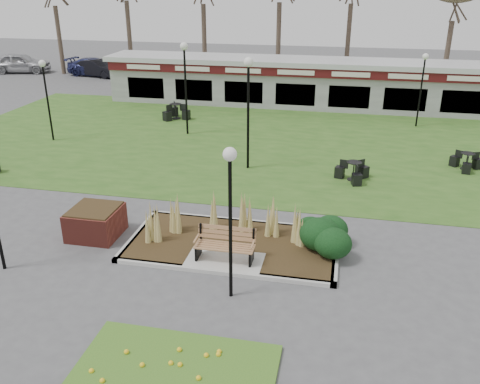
% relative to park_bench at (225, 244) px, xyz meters
% --- Properties ---
extents(ground, '(100.00, 100.00, 0.00)m').
position_rel_park_bench_xyz_m(ground, '(0.00, -0.25, -0.59)').
color(ground, '#515154').
rests_on(ground, ground).
extents(lawn, '(34.00, 16.00, 0.02)m').
position_rel_park_bench_xyz_m(lawn, '(0.00, 11.75, -0.58)').
color(lawn, '#2E5A1C').
rests_on(lawn, ground).
extents(flower_bed, '(4.20, 3.00, 0.16)m').
position_rel_park_bench_xyz_m(flower_bed, '(0.00, -4.85, -0.52)').
color(flower_bed, '#396F1F').
rests_on(flower_bed, ground).
extents(planting_bed, '(6.75, 3.40, 1.27)m').
position_rel_park_bench_xyz_m(planting_bed, '(1.27, 1.10, -0.22)').
color(planting_bed, '#372916').
rests_on(planting_bed, ground).
extents(park_bench, '(1.70, 0.66, 0.93)m').
position_rel_park_bench_xyz_m(park_bench, '(0.00, 0.00, 0.00)').
color(park_bench, '#AD7F4E').
rests_on(park_bench, ground).
extents(brick_planter, '(1.50, 1.50, 0.95)m').
position_rel_park_bench_xyz_m(brick_planter, '(-4.40, 0.75, -0.11)').
color(brick_planter, maroon).
rests_on(brick_planter, ground).
extents(food_pavilion, '(24.60, 3.40, 2.90)m').
position_rel_park_bench_xyz_m(food_pavilion, '(0.00, 19.71, 0.89)').
color(food_pavilion, gray).
rests_on(food_pavilion, ground).
extents(lamp_post_near_right, '(0.33, 0.33, 4.03)m').
position_rel_park_bench_xyz_m(lamp_post_near_right, '(0.53, -1.62, 2.35)').
color(lamp_post_near_right, black).
rests_on(lamp_post_near_right, ground).
extents(lamp_post_mid_left, '(0.39, 0.39, 4.65)m').
position_rel_park_bench_xyz_m(lamp_post_mid_left, '(-4.94, 12.15, 2.80)').
color(lamp_post_mid_left, black).
rests_on(lamp_post_mid_left, ground).
extents(lamp_post_mid_right, '(0.39, 0.39, 4.67)m').
position_rel_park_bench_xyz_m(lamp_post_mid_right, '(-0.87, 7.77, 2.82)').
color(lamp_post_mid_right, black).
rests_on(lamp_post_mid_right, ground).
extents(lamp_post_far_right, '(0.33, 0.33, 3.92)m').
position_rel_park_bench_xyz_m(lamp_post_far_right, '(6.92, 16.12, 2.27)').
color(lamp_post_far_right, black).
rests_on(lamp_post_far_right, ground).
extents(lamp_post_far_left, '(0.33, 0.33, 3.96)m').
position_rel_park_bench_xyz_m(lamp_post_far_left, '(-11.23, 9.70, 2.30)').
color(lamp_post_far_left, black).
rests_on(lamp_post_far_left, ground).
extents(bistro_set_b, '(1.46, 1.62, 0.86)m').
position_rel_park_bench_xyz_m(bistro_set_b, '(-6.49, 14.92, -0.28)').
color(bistro_set_b, black).
rests_on(bistro_set_b, ground).
extents(bistro_set_c, '(1.35, 1.28, 0.73)m').
position_rel_park_bench_xyz_m(bistro_set_c, '(8.27, 9.51, -0.33)').
color(bistro_set_c, black).
rests_on(bistro_set_c, ground).
extents(bistro_set_d, '(1.40, 1.39, 0.77)m').
position_rel_park_bench_xyz_m(bistro_set_d, '(3.56, 7.26, -0.31)').
color(bistro_set_d, black).
rests_on(bistro_set_d, ground).
extents(car_silver, '(5.16, 2.97, 1.65)m').
position_rel_park_bench_xyz_m(car_silver, '(-24.26, 26.75, 0.24)').
color(car_silver, '#A4A4A8').
rests_on(car_silver, ground).
extents(car_black, '(4.37, 2.44, 1.36)m').
position_rel_park_bench_xyz_m(car_black, '(-17.00, 26.39, 0.09)').
color(car_black, black).
rests_on(car_black, ground).
extents(car_blue, '(5.04, 2.49, 1.41)m').
position_rel_park_bench_xyz_m(car_blue, '(-17.35, 26.75, 0.12)').
color(car_blue, navy).
rests_on(car_blue, ground).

